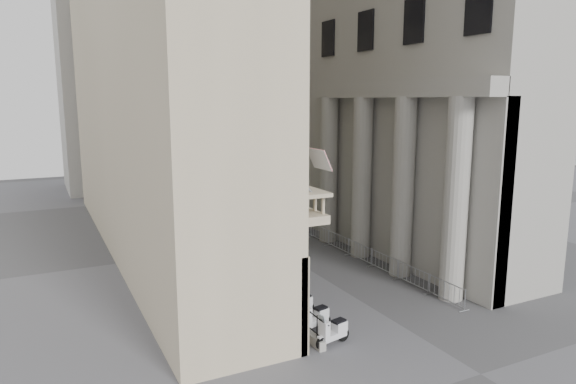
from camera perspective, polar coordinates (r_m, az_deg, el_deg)
name	(u,v)px	position (r m, az deg, el deg)	size (l,w,h in m)	color
ground	(481,374)	(20.98, 20.65, -18.42)	(120.00, 120.00, 0.00)	#454547
far_building	(162,54)	(62.05, -13.81, 14.70)	(22.00, 10.00, 30.00)	#B3B1A9
iron_fence	(212,257)	(33.22, -8.44, -7.11)	(0.30, 28.00, 1.40)	black
blue_awning	(278,218)	(43.42, -1.09, -2.87)	(1.60, 3.00, 3.00)	navy
flag	(317,340)	(22.18, 3.26, -16.09)	(1.00, 1.40, 8.20)	#9E0C11
scooter_0	(333,345)	(21.83, 5.03, -16.57)	(0.56, 1.40, 1.50)	white
scooter_1	(315,331)	(22.97, 3.05, -15.13)	(0.56, 1.40, 1.50)	white
scooter_2	(300,318)	(24.14, 1.29, -13.81)	(0.56, 1.40, 1.50)	white
scooter_3	(285,306)	(25.34, -0.29, -12.60)	(0.56, 1.40, 1.50)	white
scooter_4	(273,296)	(26.57, -1.72, -11.49)	(0.56, 1.40, 1.50)	white
scooter_5	(261,287)	(27.83, -3.00, -10.48)	(0.56, 1.40, 1.50)	white
scooter_6	(251,278)	(29.10, -4.17, -9.55)	(0.56, 1.40, 1.50)	white
scooter_7	(241,271)	(30.39, -5.24, -8.70)	(0.56, 1.40, 1.50)	white
scooter_8	(232,264)	(31.70, -6.21, -7.91)	(0.56, 1.40, 1.50)	white
scooter_9	(224,257)	(33.02, -7.10, -7.18)	(0.56, 1.40, 1.50)	white
scooter_10	(217,251)	(34.35, -7.92, -6.51)	(0.56, 1.40, 1.50)	white
scooter_11	(210,245)	(35.69, -8.68, -5.89)	(0.56, 1.40, 1.50)	white
scooter_12	(203,240)	(37.05, -9.38, -5.31)	(0.56, 1.40, 1.50)	white
barrier_0	(446,303)	(26.94, 17.14, -11.65)	(0.60, 2.40, 1.10)	#ADAFB5
barrier_1	(412,286)	(28.66, 13.67, -10.14)	(0.60, 2.40, 1.10)	#ADAFB5
barrier_2	(384,272)	(30.49, 10.62, -8.77)	(0.60, 2.40, 1.10)	#ADAFB5
barrier_3	(359,260)	(32.41, 7.95, -7.54)	(0.60, 2.40, 1.10)	#ADAFB5
barrier_4	(338,250)	(34.41, 5.59, -6.43)	(0.60, 2.40, 1.10)	#ADAFB5
barrier_5	(319,241)	(36.46, 3.51, -5.44)	(0.60, 2.40, 1.10)	#ADAFB5
barrier_6	(303,233)	(38.57, 1.65, -4.55)	(0.60, 2.40, 1.10)	#ADAFB5
security_tent	(180,187)	(42.19, -11.89, 0.54)	(4.27, 4.27, 3.47)	white
street_lamp	(180,160)	(41.73, -11.87, 3.46)	(2.68, 1.02, 8.50)	#979A9F
info_kiosk	(208,237)	(34.29, -8.83, -4.92)	(0.54, 0.92, 1.88)	black
pedestrian_a	(230,207)	(44.08, -6.48, -1.68)	(0.58, 0.38, 1.59)	#0D1835
pedestrian_b	(219,202)	(45.47, -7.67, -1.13)	(0.94, 0.73, 1.93)	black
pedestrian_c	(192,194)	(50.90, -10.60, -0.19)	(0.78, 0.50, 1.59)	black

